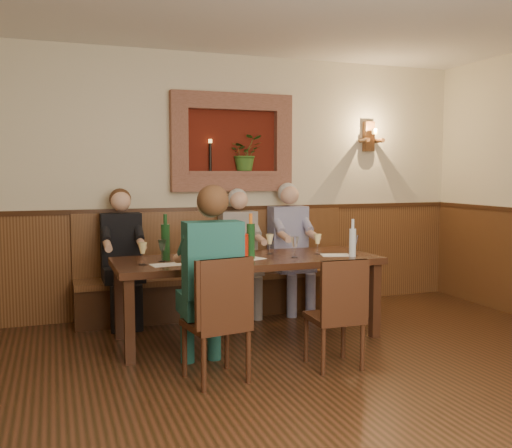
{
  "coord_description": "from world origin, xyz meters",
  "views": [
    {
      "loc": [
        -1.67,
        -3.03,
        1.53
      ],
      "look_at": [
        0.1,
        1.9,
        1.05
      ],
      "focal_mm": 40.0,
      "sensor_mm": 36.0,
      "label": 1
    }
  ],
  "objects_px": {
    "dining_table": "(248,266)",
    "person_bench_mid": "(240,263)",
    "person_chair_front": "(210,296)",
    "wine_bottle_green_a": "(251,240)",
    "bench": "(219,284)",
    "spittoon_bucket": "(237,247)",
    "chair_near_left": "(217,345)",
    "water_bottle": "(353,242)",
    "person_bench_right": "(291,258)",
    "wine_bottle_green_b": "(166,241)",
    "chair_near_right": "(335,335)",
    "person_bench_left": "(123,269)"
  },
  "relations": [
    {
      "from": "dining_table",
      "to": "person_bench_mid",
      "type": "height_order",
      "value": "person_bench_mid"
    },
    {
      "from": "person_chair_front",
      "to": "wine_bottle_green_a",
      "type": "xyz_separation_m",
      "value": [
        0.57,
        0.68,
        0.32
      ]
    },
    {
      "from": "bench",
      "to": "spittoon_bucket",
      "type": "bearing_deg",
      "value": -97.66
    },
    {
      "from": "chair_near_left",
      "to": "water_bottle",
      "type": "xyz_separation_m",
      "value": [
        1.5,
        0.69,
        0.62
      ]
    },
    {
      "from": "person_bench_mid",
      "to": "water_bottle",
      "type": "height_order",
      "value": "person_bench_mid"
    },
    {
      "from": "bench",
      "to": "person_bench_right",
      "type": "xyz_separation_m",
      "value": [
        0.79,
        -0.11,
        0.26
      ]
    },
    {
      "from": "dining_table",
      "to": "water_bottle",
      "type": "height_order",
      "value": "water_bottle"
    },
    {
      "from": "wine_bottle_green_a",
      "to": "wine_bottle_green_b",
      "type": "distance_m",
      "value": 0.76
    },
    {
      "from": "dining_table",
      "to": "person_chair_front",
      "type": "height_order",
      "value": "person_chair_front"
    },
    {
      "from": "dining_table",
      "to": "water_bottle",
      "type": "bearing_deg",
      "value": -16.22
    },
    {
      "from": "spittoon_bucket",
      "to": "chair_near_left",
      "type": "bearing_deg",
      "value": -116.83
    },
    {
      "from": "dining_table",
      "to": "chair_near_right",
      "type": "relative_size",
      "value": 2.76
    },
    {
      "from": "person_bench_right",
      "to": "water_bottle",
      "type": "xyz_separation_m",
      "value": [
        0.14,
        -1.11,
        0.31
      ]
    },
    {
      "from": "bench",
      "to": "wine_bottle_green_b",
      "type": "distance_m",
      "value": 1.27
    },
    {
      "from": "wine_bottle_green_b",
      "to": "dining_table",
      "type": "bearing_deg",
      "value": -7.28
    },
    {
      "from": "chair_near_left",
      "to": "chair_near_right",
      "type": "bearing_deg",
      "value": -10.66
    },
    {
      "from": "person_bench_right",
      "to": "wine_bottle_green_a",
      "type": "relative_size",
      "value": 3.45
    },
    {
      "from": "person_bench_left",
      "to": "wine_bottle_green_a",
      "type": "height_order",
      "value": "person_bench_left"
    },
    {
      "from": "bench",
      "to": "chair_near_left",
      "type": "height_order",
      "value": "bench"
    },
    {
      "from": "person_bench_right",
      "to": "water_bottle",
      "type": "bearing_deg",
      "value": -82.81
    },
    {
      "from": "person_bench_mid",
      "to": "wine_bottle_green_b",
      "type": "distance_m",
      "value": 1.25
    },
    {
      "from": "chair_near_right",
      "to": "wine_bottle_green_b",
      "type": "height_order",
      "value": "wine_bottle_green_b"
    },
    {
      "from": "person_bench_left",
      "to": "person_chair_front",
      "type": "height_order",
      "value": "person_chair_front"
    },
    {
      "from": "chair_near_right",
      "to": "person_bench_mid",
      "type": "bearing_deg",
      "value": 97.53
    },
    {
      "from": "person_bench_left",
      "to": "wine_bottle_green_a",
      "type": "xyz_separation_m",
      "value": [
        1.02,
        -0.93,
        0.36
      ]
    },
    {
      "from": "person_bench_left",
      "to": "person_chair_front",
      "type": "distance_m",
      "value": 1.68
    },
    {
      "from": "person_bench_right",
      "to": "spittoon_bucket",
      "type": "xyz_separation_m",
      "value": [
        -0.94,
        -0.96,
        0.28
      ]
    },
    {
      "from": "chair_near_left",
      "to": "spittoon_bucket",
      "type": "distance_m",
      "value": 1.11
    },
    {
      "from": "spittoon_bucket",
      "to": "person_bench_mid",
      "type": "bearing_deg",
      "value": 70.06
    },
    {
      "from": "spittoon_bucket",
      "to": "wine_bottle_green_a",
      "type": "distance_m",
      "value": 0.16
    },
    {
      "from": "dining_table",
      "to": "person_bench_left",
      "type": "distance_m",
      "value": 1.33
    },
    {
      "from": "wine_bottle_green_b",
      "to": "person_bench_mid",
      "type": "bearing_deg",
      "value": 38.4
    },
    {
      "from": "person_bench_left",
      "to": "chair_near_right",
      "type": "bearing_deg",
      "value": -52.12
    },
    {
      "from": "person_bench_left",
      "to": "spittoon_bucket",
      "type": "xyz_separation_m",
      "value": [
        0.88,
        -0.96,
        0.3
      ]
    },
    {
      "from": "person_bench_left",
      "to": "wine_bottle_green_b",
      "type": "distance_m",
      "value": 0.88
    },
    {
      "from": "bench",
      "to": "water_bottle",
      "type": "relative_size",
      "value": 8.61
    },
    {
      "from": "person_bench_left",
      "to": "bench",
      "type": "bearing_deg",
      "value": 5.78
    },
    {
      "from": "chair_near_left",
      "to": "spittoon_bucket",
      "type": "relative_size",
      "value": 4.0
    },
    {
      "from": "spittoon_bucket",
      "to": "wine_bottle_green_b",
      "type": "bearing_deg",
      "value": 159.63
    },
    {
      "from": "person_chair_front",
      "to": "bench",
      "type": "bearing_deg",
      "value": 71.75
    },
    {
      "from": "person_bench_mid",
      "to": "wine_bottle_green_b",
      "type": "xyz_separation_m",
      "value": [
        -0.94,
        -0.75,
        0.36
      ]
    },
    {
      "from": "wine_bottle_green_b",
      "to": "water_bottle",
      "type": "height_order",
      "value": "wine_bottle_green_b"
    },
    {
      "from": "person_bench_right",
      "to": "person_bench_left",
      "type": "bearing_deg",
      "value": 179.95
    },
    {
      "from": "person_bench_mid",
      "to": "wine_bottle_green_a",
      "type": "xyz_separation_m",
      "value": [
        -0.21,
        -0.93,
        0.36
      ]
    },
    {
      "from": "wine_bottle_green_b",
      "to": "water_bottle",
      "type": "distance_m",
      "value": 1.71
    },
    {
      "from": "bench",
      "to": "wine_bottle_green_a",
      "type": "bearing_deg",
      "value": -90.08
    },
    {
      "from": "person_bench_right",
      "to": "bench",
      "type": "bearing_deg",
      "value": 172.43
    },
    {
      "from": "chair_near_left",
      "to": "person_bench_right",
      "type": "height_order",
      "value": "person_bench_right"
    },
    {
      "from": "dining_table",
      "to": "person_bench_mid",
      "type": "xyz_separation_m",
      "value": [
        0.21,
        0.84,
        -0.12
      ]
    },
    {
      "from": "person_bench_right",
      "to": "spittoon_bucket",
      "type": "distance_m",
      "value": 1.37
    }
  ]
}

